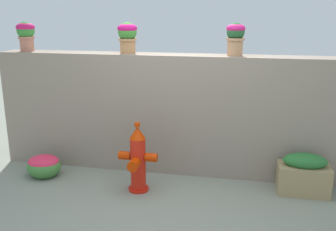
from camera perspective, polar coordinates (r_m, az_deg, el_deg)
name	(u,v)px	position (r m, az deg, el deg)	size (l,w,h in m)	color
ground_plane	(162,207)	(4.38, -0.83, -13.48)	(24.00, 24.00, 0.00)	gray
stone_wall	(179,114)	(5.07, 1.69, 0.21)	(4.92, 0.38, 1.58)	gray
potted_plant_0	(26,33)	(5.68, -20.47, 11.48)	(0.25, 0.25, 0.40)	#B57059
potted_plant_1	(127,35)	(5.05, -6.08, 11.92)	(0.25, 0.25, 0.40)	#AC784C
potted_plant_2	(236,36)	(4.83, 10.06, 11.63)	(0.23, 0.23, 0.40)	#AD7B56
fire_hydrant	(138,160)	(4.60, -4.55, -6.67)	(0.47, 0.37, 0.86)	red
flower_bush_left	(44,165)	(5.31, -18.06, -7.06)	(0.45, 0.40, 0.30)	#407C37
planter_box	(304,174)	(4.86, 19.62, -8.29)	(0.60, 0.33, 0.50)	#998256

